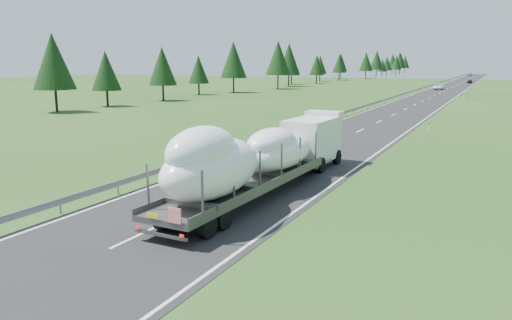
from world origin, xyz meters
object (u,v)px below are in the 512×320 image
at_px(distant_van, 438,87).
at_px(distant_car_dark, 470,81).
at_px(highway_sign, 469,90).
at_px(boat_truck, 261,154).
at_px(distant_car_blue, 470,74).

xyz_separation_m(distant_van, distant_car_dark, (4.87, 46.16, -0.09)).
bearing_deg(highway_sign, distant_van, 105.16).
bearing_deg(boat_truck, distant_van, 91.89).
distance_m(boat_truck, distant_car_dark, 160.86).
distance_m(distant_van, distant_car_blue, 145.15).
height_order(distant_van, distant_car_blue, distant_van).
relative_size(distant_van, distant_car_blue, 1.28).
relative_size(distant_car_dark, distant_car_blue, 0.92).
xyz_separation_m(boat_truck, distant_car_dark, (1.09, 160.85, -1.58)).
xyz_separation_m(highway_sign, boat_truck, (-5.45, -80.62, 0.44)).
distance_m(highway_sign, distant_van, 35.31).
bearing_deg(distant_car_dark, distant_van, -98.45).
bearing_deg(distant_car_blue, boat_truck, -84.86).
relative_size(boat_truck, distant_car_dark, 5.04).
distance_m(boat_truck, distant_car_blue, 259.89).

